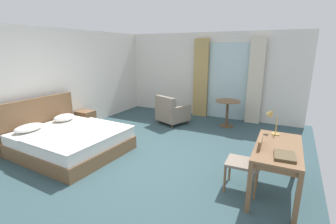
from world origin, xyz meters
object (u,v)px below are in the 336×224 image
object	(u,v)px
writing_desk	(278,152)
round_cafe_table	(227,107)
nightstand	(86,120)
desk_lamp	(272,117)
bed	(69,140)
desk_chair	(249,160)
armchair_by_window	(172,112)
closed_book	(285,156)

from	to	relation	value
writing_desk	round_cafe_table	xyz separation A→B (m)	(-1.43, 2.83, -0.12)
nightstand	writing_desk	world-z (taller)	writing_desk
writing_desk	round_cafe_table	size ratio (longest dim) A/B	1.82
writing_desk	desk_lamp	size ratio (longest dim) A/B	3.17
nightstand	writing_desk	distance (m)	4.86
round_cafe_table	writing_desk	bearing A→B (deg)	-63.15
bed	desk_lamp	size ratio (longest dim) A/B	5.05
writing_desk	desk_lamp	world-z (taller)	desk_lamp
desk_chair	round_cafe_table	bearing A→B (deg)	109.76
bed	armchair_by_window	distance (m)	2.91
bed	closed_book	xyz separation A→B (m)	(3.99, 0.04, 0.50)
closed_book	round_cafe_table	xyz separation A→B (m)	(-1.52, 3.19, -0.23)
round_cafe_table	armchair_by_window	bearing A→B (deg)	-161.52
desk_chair	desk_lamp	distance (m)	0.90
desk_lamp	round_cafe_table	distance (m)	2.63
bed	armchair_by_window	xyz separation A→B (m)	(1.00, 2.74, 0.06)
closed_book	bed	bearing A→B (deg)	175.20
bed	desk_chair	xyz separation A→B (m)	(3.52, 0.27, 0.22)
bed	closed_book	size ratio (longest dim) A/B	6.47
desk_chair	desk_lamp	world-z (taller)	desk_lamp
nightstand	round_cafe_table	distance (m)	3.86
bed	desk_lamp	bearing A→B (deg)	14.58
nightstand	closed_book	bearing A→B (deg)	-14.38
closed_book	armchair_by_window	world-z (taller)	armchair_by_window
desk_lamp	writing_desk	bearing A→B (deg)	-74.40
desk_lamp	armchair_by_window	xyz separation A→B (m)	(-2.73, 1.76, -0.69)
desk_lamp	desk_chair	bearing A→B (deg)	-106.82
armchair_by_window	desk_chair	bearing A→B (deg)	-44.31
round_cafe_table	desk_lamp	bearing A→B (deg)	-60.57
bed	closed_book	bearing A→B (deg)	0.56
bed	desk_lamp	world-z (taller)	desk_lamp
nightstand	round_cafe_table	bearing A→B (deg)	30.28
desk_lamp	armchair_by_window	size ratio (longest dim) A/B	0.44
armchair_by_window	bed	bearing A→B (deg)	-110.10
desk_lamp	closed_book	world-z (taller)	desk_lamp
writing_desk	closed_book	xyz separation A→B (m)	(0.09, -0.36, 0.11)
bed	closed_book	distance (m)	4.02
bed	round_cafe_table	xyz separation A→B (m)	(2.46, 3.22, 0.27)
bed	closed_book	world-z (taller)	bed
nightstand	round_cafe_table	size ratio (longest dim) A/B	0.66
nightstand	desk_lamp	xyz separation A→B (m)	(4.60, -0.31, 0.78)
writing_desk	armchair_by_window	world-z (taller)	armchair_by_window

